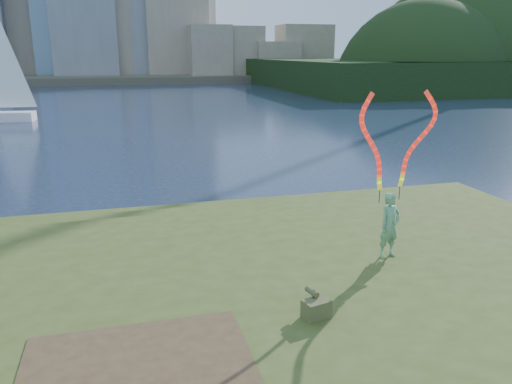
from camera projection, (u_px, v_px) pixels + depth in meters
name	position (u px, v px, depth m)	size (l,w,h in m)	color
ground	(243.00, 303.00, 10.40)	(320.00, 320.00, 0.00)	#1A2741
grassy_knoll	(276.00, 350.00, 8.18)	(20.00, 18.00, 0.80)	#3C4C1B
dirt_patch	(139.00, 381.00, 6.65)	(3.20, 3.00, 0.02)	#47331E
far_shore	(128.00, 76.00, 98.47)	(320.00, 40.00, 1.20)	#4C4738
wooded_hill	(510.00, 84.00, 81.18)	(78.00, 50.00, 63.00)	black
woman_with_ribbons	(391.00, 190.00, 10.40)	(1.91, 0.57, 3.82)	#137327
canvas_bag	(316.00, 308.00, 8.24)	(0.49, 0.56, 0.42)	#484F2D
sailboat	(0.00, 102.00, 37.46)	(5.62, 2.14, 8.45)	white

